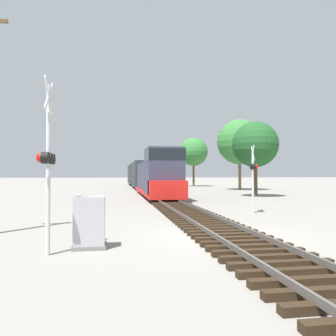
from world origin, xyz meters
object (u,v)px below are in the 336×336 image
(tree_far_right, at_px, (255,145))
(tree_mid_background, at_px, (240,142))
(freight_train, at_px, (142,175))
(relay_cabinet, at_px, (89,223))
(tree_deep_background, at_px, (194,152))
(crossing_signal_far, at_px, (253,170))
(crossing_signal_near, at_px, (47,159))

(tree_far_right, distance_m, tree_mid_background, 13.51)
(freight_train, distance_m, relay_cabinet, 38.78)
(tree_mid_background, distance_m, tree_deep_background, 14.67)
(freight_train, bearing_deg, tree_mid_background, -21.91)
(freight_train, xyz_separation_m, tree_mid_background, (13.06, -5.25, 4.62))
(crossing_signal_far, height_order, tree_deep_background, tree_deep_background)
(crossing_signal_far, bearing_deg, relay_cabinet, 146.70)
(tree_mid_background, bearing_deg, crossing_signal_near, -118.91)
(relay_cabinet, bearing_deg, tree_deep_background, 73.05)
(tree_mid_background, bearing_deg, freight_train, 158.09)
(crossing_signal_near, xyz_separation_m, relay_cabinet, (1.07, 0.61, -1.82))
(tree_deep_background, bearing_deg, tree_mid_background, -77.70)
(freight_train, bearing_deg, tree_far_right, -62.27)
(tree_mid_background, height_order, tree_deep_background, tree_mid_background)
(crossing_signal_far, relative_size, tree_deep_background, 0.43)
(crossing_signal_near, bearing_deg, tree_deep_background, 163.55)
(freight_train, xyz_separation_m, crossing_signal_near, (-5.63, -39.10, 0.56))
(crossing_signal_far, relative_size, relay_cabinet, 2.48)
(tree_deep_background, bearing_deg, freight_train, -137.60)
(crossing_signal_far, height_order, tree_mid_background, tree_mid_background)
(tree_deep_background, bearing_deg, crossing_signal_far, -98.71)
(relay_cabinet, relative_size, tree_deep_background, 0.17)
(tree_far_right, bearing_deg, crossing_signal_near, -126.06)
(crossing_signal_far, distance_m, tree_far_right, 14.24)
(freight_train, xyz_separation_m, tree_far_right, (9.58, -18.22, 3.05))
(crossing_signal_far, relative_size, tree_far_right, 0.52)
(crossing_signal_far, bearing_deg, crossing_signal_near, 145.49)
(crossing_signal_far, bearing_deg, tree_far_right, -9.64)
(tree_far_right, relative_size, tree_deep_background, 0.83)
(freight_train, relative_size, relay_cabinet, 32.75)
(relay_cabinet, bearing_deg, tree_far_right, 55.12)
(tree_mid_background, bearing_deg, tree_deep_background, 102.30)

